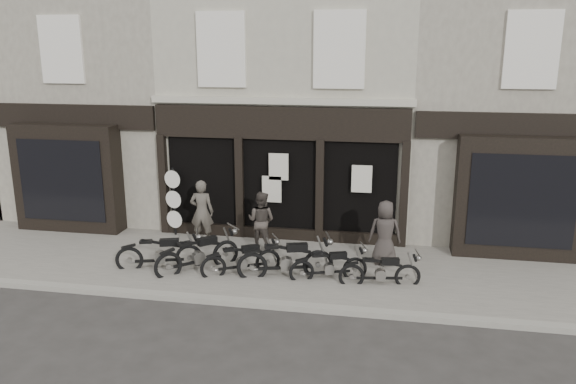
% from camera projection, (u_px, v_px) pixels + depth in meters
% --- Properties ---
extents(ground_plane, '(90.00, 90.00, 0.00)m').
position_uv_depth(ground_plane, '(256.00, 282.00, 13.44)').
color(ground_plane, '#2D2B28').
rests_on(ground_plane, ground).
extents(pavement, '(30.00, 4.20, 0.12)m').
position_uv_depth(pavement, '(264.00, 266.00, 14.28)').
color(pavement, slate).
rests_on(pavement, ground_plane).
extents(kerb, '(30.00, 0.25, 0.13)m').
position_uv_depth(kerb, '(243.00, 302.00, 12.23)').
color(kerb, gray).
rests_on(kerb, ground_plane).
extents(central_building, '(7.30, 6.22, 8.34)m').
position_uv_depth(central_building, '(297.00, 91.00, 18.09)').
color(central_building, '#ADA894').
rests_on(central_building, ground).
extents(neighbour_left, '(5.60, 6.73, 8.34)m').
position_uv_depth(neighbour_left, '(114.00, 90.00, 19.15)').
color(neighbour_left, '#9E9885').
rests_on(neighbour_left, ground).
extents(neighbour_right, '(5.60, 6.73, 8.34)m').
position_uv_depth(neighbour_right, '(504.00, 96.00, 16.94)').
color(neighbour_right, '#9E9885').
rests_on(neighbour_right, ground).
extents(motorcycle_0, '(2.09, 0.92, 1.03)m').
position_uv_depth(motorcycle_0, '(160.00, 256.00, 13.99)').
color(motorcycle_0, black).
rests_on(motorcycle_0, ground).
extents(motorcycle_1, '(1.81, 1.74, 1.08)m').
position_uv_depth(motorcycle_1, '(199.00, 257.00, 13.89)').
color(motorcycle_1, black).
rests_on(motorcycle_1, ground).
extents(motorcycle_2, '(1.83, 1.19, 0.96)m').
position_uv_depth(motorcycle_2, '(242.00, 262.00, 13.66)').
color(motorcycle_2, black).
rests_on(motorcycle_2, ground).
extents(motorcycle_3, '(2.27, 0.97, 1.12)m').
position_uv_depth(motorcycle_3, '(286.00, 263.00, 13.46)').
color(motorcycle_3, black).
rests_on(motorcycle_3, ground).
extents(motorcycle_4, '(1.83, 0.86, 0.91)m').
position_uv_depth(motorcycle_4, '(329.00, 268.00, 13.35)').
color(motorcycle_4, black).
rests_on(motorcycle_4, ground).
extents(motorcycle_5, '(1.90, 0.59, 0.91)m').
position_uv_depth(motorcycle_5, '(381.00, 274.00, 13.00)').
color(motorcycle_5, black).
rests_on(motorcycle_5, ground).
extents(man_left, '(0.69, 0.47, 1.81)m').
position_uv_depth(man_left, '(202.00, 212.00, 15.61)').
color(man_left, '#4D483F').
rests_on(man_left, pavement).
extents(man_centre, '(0.90, 0.77, 1.61)m').
position_uv_depth(man_centre, '(261.00, 221.00, 15.14)').
color(man_centre, '#403934').
rests_on(man_centre, pavement).
extents(man_right, '(0.83, 0.56, 1.65)m').
position_uv_depth(man_right, '(385.00, 233.00, 14.08)').
color(man_right, '#36302D').
rests_on(man_right, pavement).
extents(advert_sign_post, '(0.51, 0.33, 2.13)m').
position_uv_depth(advert_sign_post, '(174.00, 205.00, 16.26)').
color(advert_sign_post, black).
rests_on(advert_sign_post, ground).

